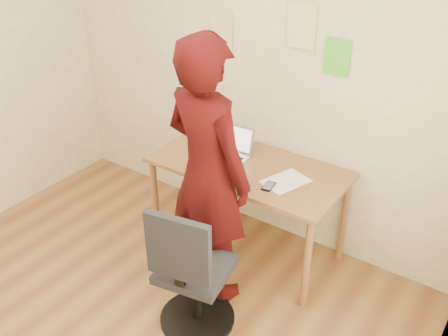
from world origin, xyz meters
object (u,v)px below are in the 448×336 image
Objects in this scene: person at (208,174)px; phone at (269,186)px; office_chair at (191,279)px; desk at (248,176)px; laptop at (230,150)px.

phone is at bearing -119.68° from person.
office_chair is (-0.11, -0.70, -0.34)m from phone.
desk is 0.33m from phone.
laptop is 0.32× the size of office_chair.
office_chair is (0.16, -0.87, -0.25)m from desk.
phone is 0.07× the size of person.
laptop is 2.33× the size of phone.
office_chair is at bearing 121.29° from person.
office_chair is at bearing -106.59° from phone.
person is (0.00, -0.49, 0.25)m from desk.
office_chair reaches higher than phone.
laptop is at bearing 147.48° from phone.
office_chair reaches higher than desk.
office_chair is 0.65m from person.
laptop is 0.58m from person.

